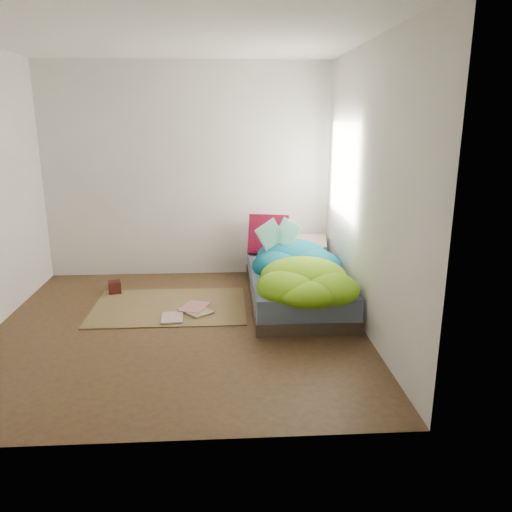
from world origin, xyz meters
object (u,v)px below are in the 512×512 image
(bed, at_px, (296,284))
(open_book, at_px, (279,225))
(floor_book_a, at_px, (161,318))
(floor_book_b, at_px, (183,307))
(pillow_magenta, at_px, (269,235))
(wooden_box, at_px, (115,287))

(bed, distance_m, open_book, 0.68)
(open_book, relative_size, floor_book_a, 1.50)
(floor_book_a, height_order, floor_book_b, floor_book_b)
(pillow_magenta, relative_size, wooden_box, 3.51)
(bed, xyz_separation_m, pillow_magenta, (-0.24, 0.68, 0.41))
(open_book, distance_m, floor_book_b, 1.36)
(floor_book_a, bearing_deg, bed, 17.53)
(bed, xyz_separation_m, floor_book_a, (-1.41, -0.54, -0.15))
(floor_book_b, bearing_deg, bed, 30.00)
(bed, distance_m, floor_book_a, 1.52)
(floor_book_b, bearing_deg, floor_book_a, -103.47)
(bed, height_order, floor_book_b, bed)
(wooden_box, xyz_separation_m, floor_book_a, (0.63, -0.83, -0.06))
(bed, relative_size, open_book, 4.63)
(floor_book_b, bearing_deg, open_book, 38.73)
(bed, height_order, wooden_box, bed)
(pillow_magenta, height_order, floor_book_b, pillow_magenta)
(bed, bearing_deg, floor_book_a, -159.16)
(floor_book_a, relative_size, floor_book_b, 0.88)
(wooden_box, relative_size, floor_book_b, 0.41)
(floor_book_a, bearing_deg, open_book, 25.33)
(bed, bearing_deg, floor_book_b, -169.01)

